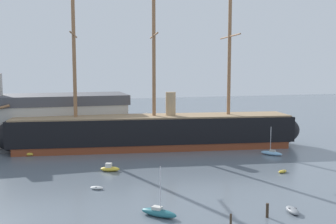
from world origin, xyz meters
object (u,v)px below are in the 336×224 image
(tall_ship, at_px, (154,131))
(dinghy_foreground_right, at_px, (292,210))
(motorboat_alongside_bow, at_px, (110,168))
(sailboat_foreground_left, at_px, (159,212))
(sailboat_alongside_stern, at_px, (271,153))
(sailboat_distant_centre, at_px, (157,138))
(dinghy_far_right, at_px, (268,139))
(motorboat_far_left, at_px, (27,152))
(mooring_piling_right_pair, at_px, (267,210))
(seagull_in_flight, at_px, (145,113))
(dockside_warehouse_left, at_px, (12,121))
(dinghy_mid_right, at_px, (283,171))
(dinghy_mid_left, at_px, (97,188))
(mooring_piling_nearest, at_px, (231,222))

(tall_ship, relative_size, dinghy_foreground_right, 24.78)
(motorboat_alongside_bow, bearing_deg, sailboat_foreground_left, -83.63)
(sailboat_alongside_stern, distance_m, sailboat_distant_centre, 31.62)
(dinghy_far_right, bearing_deg, motorboat_far_left, -179.82)
(dinghy_foreground_right, bearing_deg, mooring_piling_right_pair, -173.53)
(sailboat_distant_centre, relative_size, seagull_in_flight, 3.82)
(mooring_piling_right_pair, bearing_deg, dockside_warehouse_left, 120.47)
(sailboat_foreground_left, height_order, motorboat_alongside_bow, sailboat_foreground_left)
(dinghy_mid_right, bearing_deg, seagull_in_flight, 157.70)
(sailboat_distant_centre, bearing_deg, tall_ship, -107.91)
(dinghy_far_right, bearing_deg, sailboat_foreground_left, -134.13)
(sailboat_alongside_stern, bearing_deg, dockside_warehouse_left, 153.17)
(dinghy_mid_left, relative_size, motorboat_far_left, 0.52)
(sailboat_alongside_stern, xyz_separation_m, dockside_warehouse_left, (-53.84, 27.23, 5.50))
(mooring_piling_right_pair, relative_size, seagull_in_flight, 1.53)
(motorboat_alongside_bow, distance_m, seagull_in_flight, 11.92)
(mooring_piling_right_pair, bearing_deg, tall_ship, 93.40)
(motorboat_alongside_bow, bearing_deg, dinghy_mid_right, -18.66)
(tall_ship, xyz_separation_m, mooring_piling_right_pair, (2.69, -45.36, -3.14))
(dockside_warehouse_left, bearing_deg, mooring_piling_right_pair, -59.53)
(sailboat_foreground_left, height_order, motorboat_far_left, sailboat_foreground_left)
(tall_ship, relative_size, motorboat_far_left, 17.61)
(dinghy_far_right, height_order, dockside_warehouse_left, dockside_warehouse_left)
(tall_ship, distance_m, dinghy_foreground_right, 45.55)
(motorboat_alongside_bow, height_order, mooring_piling_nearest, mooring_piling_nearest)
(mooring_piling_nearest, bearing_deg, dinghy_foreground_right, 13.83)
(sailboat_alongside_stern, bearing_deg, dinghy_far_right, 61.16)
(dinghy_foreground_right, xyz_separation_m, dinghy_mid_left, (-23.10, 17.33, -0.10))
(sailboat_foreground_left, distance_m, dinghy_mid_right, 30.08)
(motorboat_far_left, bearing_deg, dinghy_mid_right, -32.39)
(dinghy_mid_right, xyz_separation_m, sailboat_alongside_stern, (5.71, 13.11, 0.27))
(motorboat_far_left, relative_size, dockside_warehouse_left, 0.07)
(sailboat_alongside_stern, bearing_deg, seagull_in_flight, -172.58)
(tall_ship, xyz_separation_m, sailboat_alongside_stern, (22.20, -14.24, -3.53))
(sailboat_distant_centre, bearing_deg, dinghy_far_right, -21.19)
(motorboat_alongside_bow, relative_size, sailboat_distant_centre, 0.85)
(tall_ship, xyz_separation_m, sailboat_foreground_left, (-10.26, -41.13, -3.50))
(motorboat_far_left, bearing_deg, dockside_warehouse_left, 107.19)
(sailboat_distant_centre, bearing_deg, sailboat_alongside_stern, -54.15)
(dinghy_mid_right, bearing_deg, dinghy_foreground_right, -119.25)
(sailboat_alongside_stern, bearing_deg, tall_ship, 147.33)
(motorboat_far_left, bearing_deg, sailboat_foreground_left, -67.21)
(dinghy_mid_right, distance_m, dockside_warehouse_left, 63.06)
(mooring_piling_right_pair, distance_m, seagull_in_flight, 30.42)
(dinghy_foreground_right, bearing_deg, sailboat_foreground_left, 167.39)
(dinghy_foreground_right, distance_m, mooring_piling_nearest, 10.26)
(motorboat_far_left, bearing_deg, motorboat_alongside_bow, -50.59)
(mooring_piling_nearest, height_order, mooring_piling_right_pair, mooring_piling_nearest)
(mooring_piling_right_pair, bearing_deg, seagull_in_flight, 108.37)
(sailboat_alongside_stern, distance_m, seagull_in_flight, 30.53)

